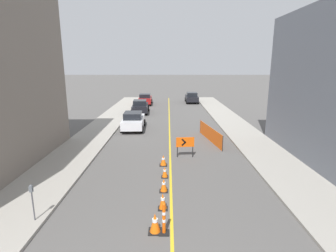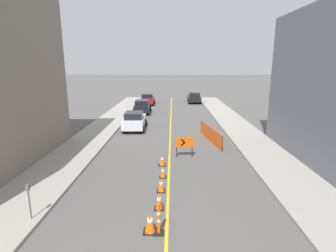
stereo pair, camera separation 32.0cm
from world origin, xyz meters
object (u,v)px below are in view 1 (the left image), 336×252
(parking_meter_near_curb, at_px, (32,195))
(parked_car_curb_near, at_px, (134,121))
(traffic_cone_fifth, at_px, (165,172))
(arrow_barricade_primary, at_px, (185,143))
(delineator_post_front, at_px, (164,220))
(traffic_cone_second, at_px, (155,223))
(traffic_cone_farthest, at_px, (164,160))
(parked_car_curb_far, at_px, (146,99))
(traffic_cone_third, at_px, (163,201))
(parked_car_opposite_side, at_px, (192,97))
(traffic_cone_fourth, at_px, (164,185))
(parked_car_curb_mid, at_px, (141,107))

(parking_meter_near_curb, bearing_deg, parked_car_curb_near, 82.93)
(traffic_cone_fifth, bearing_deg, arrow_barricade_primary, 67.87)
(traffic_cone_fifth, bearing_deg, delineator_post_front, -89.64)
(traffic_cone_second, relative_size, parked_car_curb_near, 0.17)
(traffic_cone_farthest, relative_size, arrow_barricade_primary, 0.49)
(traffic_cone_second, height_order, delineator_post_front, delineator_post_front)
(traffic_cone_second, distance_m, delineator_post_front, 0.36)
(traffic_cone_second, relative_size, arrow_barricade_primary, 0.56)
(traffic_cone_farthest, relative_size, parked_car_curb_far, 0.15)
(traffic_cone_second, height_order, traffic_cone_third, traffic_cone_second)
(parked_car_opposite_side, bearing_deg, traffic_cone_fourth, -97.25)
(traffic_cone_fifth, height_order, traffic_cone_farthest, traffic_cone_farthest)
(parked_car_curb_far, bearing_deg, traffic_cone_second, -86.16)
(traffic_cone_third, distance_m, delineator_post_front, 1.61)
(traffic_cone_second, distance_m, parked_car_curb_near, 15.27)
(traffic_cone_fourth, bearing_deg, parked_car_curb_far, 96.64)
(traffic_cone_third, bearing_deg, traffic_cone_fourth, 89.37)
(traffic_cone_fifth, height_order, arrow_barricade_primary, arrow_barricade_primary)
(parked_car_curb_mid, bearing_deg, traffic_cone_third, -84.66)
(traffic_cone_fifth, height_order, parked_car_curb_mid, parked_car_curb_mid)
(arrow_barricade_primary, xyz_separation_m, parked_car_curb_near, (-4.22, 7.37, -0.13))
(traffic_cone_fourth, xyz_separation_m, arrow_barricade_primary, (1.27, 4.64, 0.62))
(traffic_cone_second, height_order, parked_car_opposite_side, parked_car_opposite_side)
(traffic_cone_second, relative_size, traffic_cone_fifth, 1.24)
(parked_car_curb_mid, height_order, parked_car_opposite_side, same)
(traffic_cone_second, xyz_separation_m, parked_car_curb_mid, (-2.90, 23.15, 0.44))
(traffic_cone_farthest, height_order, parked_car_opposite_side, parked_car_opposite_side)
(parked_car_curb_mid, height_order, parking_meter_near_curb, parked_car_curb_mid)
(traffic_cone_farthest, distance_m, arrow_barricade_primary, 2.05)
(traffic_cone_third, height_order, traffic_cone_farthest, traffic_cone_third)
(parked_car_curb_near, bearing_deg, delineator_post_front, -80.68)
(delineator_post_front, xyz_separation_m, parked_car_curb_mid, (-3.22, 23.23, 0.29))
(traffic_cone_fourth, distance_m, traffic_cone_farthest, 3.22)
(parked_car_curb_mid, distance_m, parked_car_curb_far, 7.01)
(traffic_cone_fourth, height_order, traffic_cone_farthest, same)
(delineator_post_front, bearing_deg, parking_meter_near_curb, 172.78)
(parked_car_opposite_side, bearing_deg, parked_car_curb_near, -111.41)
(arrow_barricade_primary, height_order, parked_car_curb_near, parked_car_curb_near)
(parked_car_opposite_side, height_order, parking_meter_near_curb, parked_car_opposite_side)
(traffic_cone_second, bearing_deg, arrow_barricade_primary, 78.68)
(traffic_cone_fourth, height_order, traffic_cone_fifth, traffic_cone_fourth)
(parked_car_curb_near, height_order, parked_car_curb_far, same)
(parked_car_curb_far, bearing_deg, delineator_post_front, -85.59)
(traffic_cone_third, relative_size, parked_car_opposite_side, 0.16)
(traffic_cone_second, bearing_deg, traffic_cone_fifth, 86.44)
(traffic_cone_fifth, relative_size, parking_meter_near_curb, 0.41)
(traffic_cone_fifth, distance_m, delineator_post_front, 4.68)
(arrow_barricade_primary, xyz_separation_m, parked_car_opposite_side, (2.57, 24.43, -0.13))
(parked_car_curb_near, bearing_deg, parked_car_curb_mid, 89.65)
(traffic_cone_second, bearing_deg, parking_meter_near_curb, 173.32)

